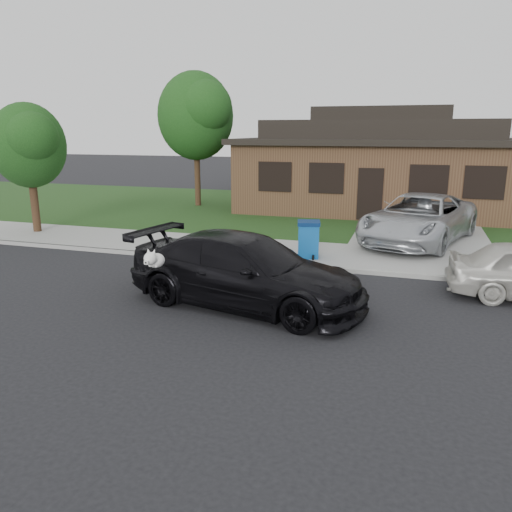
% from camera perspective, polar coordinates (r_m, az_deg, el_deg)
% --- Properties ---
extents(ground, '(120.00, 120.00, 0.00)m').
position_cam_1_polar(ground, '(11.80, -12.37, -4.66)').
color(ground, black).
rests_on(ground, ground).
extents(sidewalk, '(60.00, 3.00, 0.12)m').
position_cam_1_polar(sidewalk, '(16.12, -3.58, 0.94)').
color(sidewalk, gray).
rests_on(sidewalk, ground).
extents(curb, '(60.00, 0.12, 0.12)m').
position_cam_1_polar(curb, '(14.78, -5.67, -0.33)').
color(curb, gray).
rests_on(curb, ground).
extents(lawn, '(60.00, 13.00, 0.13)m').
position_cam_1_polar(lawn, '(23.62, 3.44, 5.19)').
color(lawn, '#193814').
rests_on(lawn, ground).
extents(driveway, '(4.50, 13.00, 0.14)m').
position_cam_1_polar(driveway, '(19.97, 18.19, 2.86)').
color(driveway, gray).
rests_on(driveway, ground).
extents(sedan, '(5.68, 3.17, 1.56)m').
position_cam_1_polar(sedan, '(10.84, -1.20, -1.69)').
color(sedan, black).
rests_on(sedan, ground).
extents(minivan, '(4.20, 6.18, 1.57)m').
position_cam_1_polar(minivan, '(17.30, 18.14, 4.09)').
color(minivan, '#B9BDC1').
rests_on(minivan, driveway).
extents(recycling_bin, '(0.77, 0.77, 1.07)m').
position_cam_1_polar(recycling_bin, '(14.63, 6.01, 1.94)').
color(recycling_bin, '#0E529D').
rests_on(recycling_bin, sidewalk).
extents(house, '(12.60, 8.60, 4.65)m').
position_cam_1_polar(house, '(24.73, 13.85, 10.04)').
color(house, '#422B1C').
rests_on(house, ground).
extents(tree_0, '(3.78, 3.60, 6.34)m').
position_cam_1_polar(tree_0, '(24.65, -6.67, 15.79)').
color(tree_0, '#332114').
rests_on(tree_0, ground).
extents(tree_2, '(2.73, 2.60, 4.59)m').
position_cam_1_polar(tree_2, '(19.71, -24.50, 11.55)').
color(tree_2, '#332114').
rests_on(tree_2, ground).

